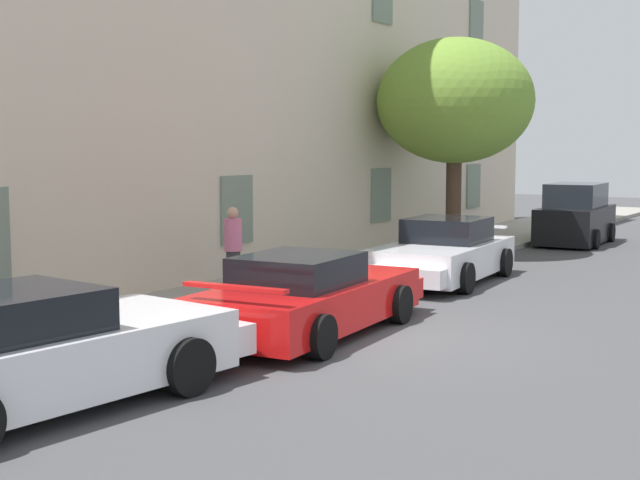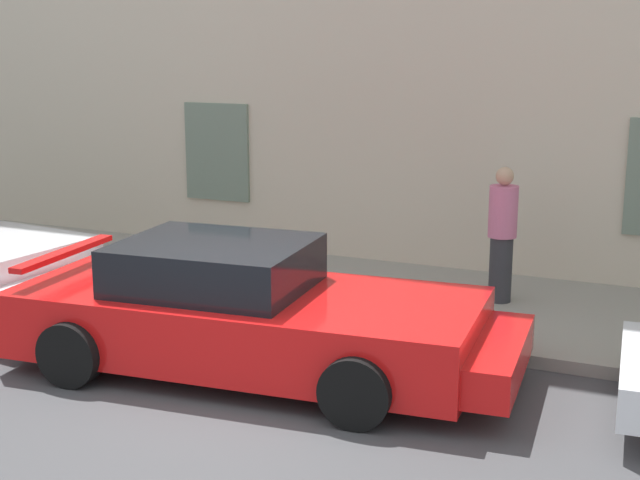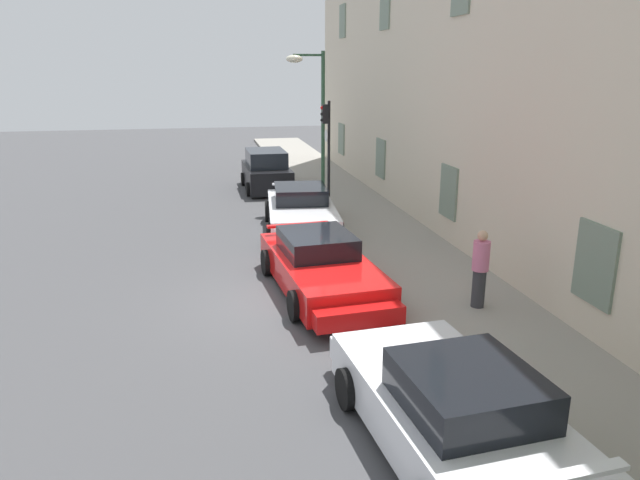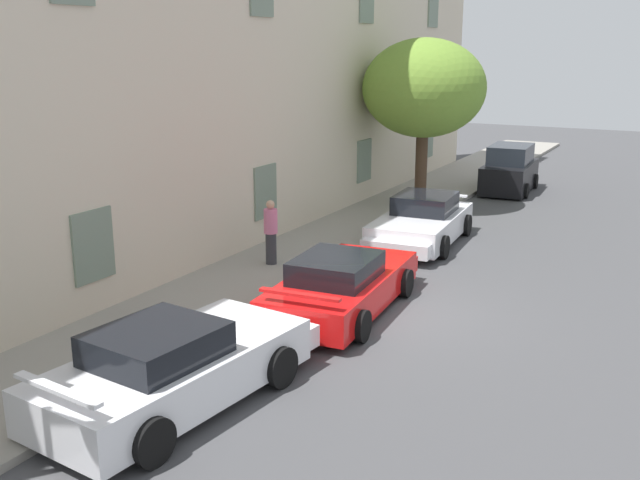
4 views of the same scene
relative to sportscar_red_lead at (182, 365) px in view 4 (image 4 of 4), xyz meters
name	(u,v)px [view 4 (image 4 of 4)]	position (x,y,z in m)	size (l,w,h in m)	color
ground_plane	(392,312)	(5.38, -1.40, -0.63)	(80.00, 80.00, 0.00)	#444447
sidewalk	(247,283)	(5.38, 2.38, -0.56)	(60.00, 3.15, 0.14)	gray
building_facade	(131,25)	(5.38, 5.53, 5.44)	(41.24, 3.65, 12.11)	beige
sportscar_red_lead	(182,365)	(0.00, 0.00, 0.00)	(5.27, 2.60, 1.42)	white
sportscar_yellow_flank	(345,283)	(5.11, -0.38, -0.05)	(5.25, 2.49, 1.32)	red
sportscar_white_middle	(420,224)	(11.03, 0.13, -0.03)	(4.98, 2.53, 1.39)	white
hatchback_distant	(510,171)	(20.18, -0.12, 0.19)	(3.84, 2.05, 1.85)	black
tree_near_kerb	(424,89)	(15.72, 1.91, 3.54)	(4.25, 4.25, 5.75)	#473323
pedestrian_admiring	(271,232)	(6.86, 2.61, 0.36)	(0.36, 0.36, 1.68)	#333338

